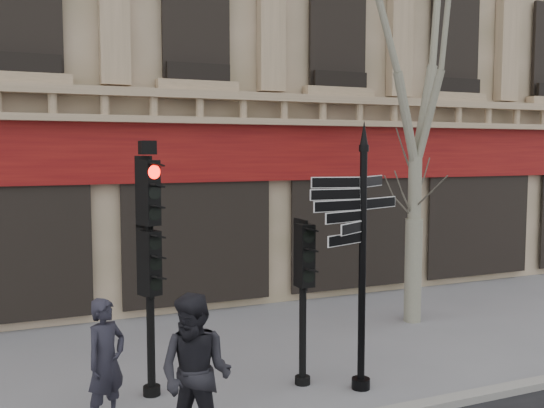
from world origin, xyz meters
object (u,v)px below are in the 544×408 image
(traffic_signal_secondary, at_px, (303,273))
(plane_tree, at_px, (418,36))
(traffic_signal_main, at_px, (149,237))
(pedestrian_b, at_px, (196,375))
(fingerpost, at_px, (363,211))
(pedestrian_a, at_px, (106,362))

(traffic_signal_secondary, distance_m, plane_tree, 6.04)
(traffic_signal_main, height_order, pedestrian_b, traffic_signal_main)
(fingerpost, bearing_deg, traffic_signal_main, 150.36)
(plane_tree, bearing_deg, traffic_signal_main, -163.85)
(traffic_signal_main, bearing_deg, pedestrian_b, -106.53)
(pedestrian_b, bearing_deg, traffic_signal_main, 135.22)
(traffic_signal_main, bearing_deg, plane_tree, -4.14)
(fingerpost, relative_size, pedestrian_a, 2.39)
(traffic_signal_main, distance_m, plane_tree, 7.18)
(traffic_signal_main, distance_m, pedestrian_b, 2.42)
(traffic_signal_secondary, bearing_deg, fingerpost, -34.60)
(fingerpost, distance_m, pedestrian_b, 3.51)
(traffic_signal_secondary, xyz_separation_m, pedestrian_b, (-2.14, -1.46, -0.79))
(traffic_signal_secondary, relative_size, plane_tree, 0.30)
(traffic_signal_secondary, height_order, plane_tree, plane_tree)
(traffic_signal_secondary, height_order, pedestrian_b, traffic_signal_secondary)
(traffic_signal_secondary, xyz_separation_m, pedestrian_a, (-3.01, -0.24, -0.91))
(traffic_signal_main, distance_m, traffic_signal_secondary, 2.40)
(plane_tree, relative_size, pedestrian_b, 4.37)
(pedestrian_b, bearing_deg, pedestrian_a, 167.27)
(plane_tree, xyz_separation_m, pedestrian_a, (-6.71, -2.47, -5.14))
(plane_tree, bearing_deg, pedestrian_a, -159.83)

